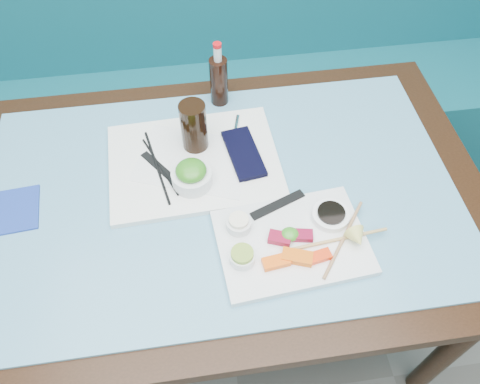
{
  "coord_description": "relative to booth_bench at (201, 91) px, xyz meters",
  "views": [
    {
      "loc": [
        -0.05,
        0.73,
        1.73
      ],
      "look_at": [
        0.04,
        1.41,
        0.8
      ],
      "focal_mm": 35.0,
      "sensor_mm": 36.0,
      "label": 1
    }
  ],
  "objects": [
    {
      "name": "booth_bench",
      "position": [
        0.0,
        0.0,
        0.0
      ],
      "size": [
        3.0,
        0.56,
        1.17
      ],
      "color": "#105865",
      "rests_on": "ground"
    },
    {
      "name": "dining_table",
      "position": [
        0.0,
        -0.84,
        0.29
      ],
      "size": [
        1.4,
        0.9,
        0.75
      ],
      "color": "black",
      "rests_on": "ground"
    },
    {
      "name": "glass_top",
      "position": [
        0.0,
        -0.84,
        0.38
      ],
      "size": [
        1.22,
        0.76,
        0.01
      ],
      "primitive_type": "cube",
      "color": "#5893B0",
      "rests_on": "dining_table"
    },
    {
      "name": "sashimi_plate",
      "position": [
        0.15,
        -1.02,
        0.39
      ],
      "size": [
        0.37,
        0.28,
        0.02
      ],
      "primitive_type": "cube",
      "rotation": [
        0.0,
        0.0,
        0.08
      ],
      "color": "white",
      "rests_on": "glass_top"
    },
    {
      "name": "salmon_left",
      "position": [
        0.1,
        -1.07,
        0.41
      ],
      "size": [
        0.07,
        0.04,
        0.02
      ],
      "primitive_type": "cube",
      "rotation": [
        0.0,
        0.0,
        0.12
      ],
      "color": "#FF590A",
      "rests_on": "sashimi_plate"
    },
    {
      "name": "salmon_mid",
      "position": [
        0.15,
        -1.07,
        0.41
      ],
      "size": [
        0.08,
        0.06,
        0.02
      ],
      "primitive_type": "cube",
      "rotation": [
        0.0,
        0.0,
        -0.34
      ],
      "color": "#E85A09",
      "rests_on": "sashimi_plate"
    },
    {
      "name": "salmon_right",
      "position": [
        0.2,
        -1.07,
        0.41
      ],
      "size": [
        0.06,
        0.04,
        0.01
      ],
      "primitive_type": "cube",
      "rotation": [
        0.0,
        0.0,
        0.18
      ],
      "color": "#FB330A",
      "rests_on": "sashimi_plate"
    },
    {
      "name": "tuna_left",
      "position": [
        0.12,
        -1.01,
        0.41
      ],
      "size": [
        0.06,
        0.05,
        0.02
      ],
      "primitive_type": "cube",
      "rotation": [
        0.0,
        0.0,
        -0.37
      ],
      "color": "maroon",
      "rests_on": "sashimi_plate"
    },
    {
      "name": "tuna_right",
      "position": [
        0.17,
        -1.01,
        0.41
      ],
      "size": [
        0.05,
        0.04,
        0.02
      ],
      "primitive_type": "cube",
      "rotation": [
        0.0,
        0.0,
        -0.19
      ],
      "color": "maroon",
      "rests_on": "sashimi_plate"
    },
    {
      "name": "seaweed_garnish",
      "position": [
        0.14,
        -1.01,
        0.41
      ],
      "size": [
        0.05,
        0.05,
        0.02
      ],
      "primitive_type": "ellipsoid",
      "rotation": [
        0.0,
        0.0,
        -0.37
      ],
      "color": "#358D20",
      "rests_on": "sashimi_plate"
    },
    {
      "name": "ramekin_wasabi",
      "position": [
        0.02,
        -1.05,
        0.41
      ],
      "size": [
        0.08,
        0.08,
        0.02
      ],
      "primitive_type": "cylinder",
      "rotation": [
        0.0,
        0.0,
        0.35
      ],
      "color": "white",
      "rests_on": "sashimi_plate"
    },
    {
      "name": "wasabi_fill",
      "position": [
        0.02,
        -1.05,
        0.43
      ],
      "size": [
        0.06,
        0.06,
        0.01
      ],
      "primitive_type": "cylinder",
      "rotation": [
        0.0,
        0.0,
        -0.16
      ],
      "color": "#83A535",
      "rests_on": "ramekin_wasabi"
    },
    {
      "name": "ramekin_ginger",
      "position": [
        0.03,
        -0.96,
        0.41
      ],
      "size": [
        0.08,
        0.08,
        0.03
      ],
      "primitive_type": "cylinder",
      "rotation": [
        0.0,
        0.0,
        -0.31
      ],
      "color": "silver",
      "rests_on": "sashimi_plate"
    },
    {
      "name": "ginger_fill",
      "position": [
        0.03,
        -0.96,
        0.43
      ],
      "size": [
        0.06,
        0.06,
        0.01
      ],
      "primitive_type": "cylinder",
      "rotation": [
        0.0,
        0.0,
        -0.35
      ],
      "color": "white",
      "rests_on": "ramekin_ginger"
    },
    {
      "name": "soy_dish",
      "position": [
        0.25,
        -0.97,
        0.41
      ],
      "size": [
        0.11,
        0.11,
        0.02
      ],
      "primitive_type": "cylinder",
      "rotation": [
        0.0,
        0.0,
        0.22
      ],
      "color": "white",
      "rests_on": "sashimi_plate"
    },
    {
      "name": "soy_fill",
      "position": [
        0.25,
        -0.97,
        0.42
      ],
      "size": [
        0.08,
        0.08,
        0.01
      ],
      "primitive_type": "cylinder",
      "rotation": [
        0.0,
        0.0,
        -0.26
      ],
      "color": "black",
      "rests_on": "soy_dish"
    },
    {
      "name": "lemon_wedge",
      "position": [
        0.29,
        -1.05,
        0.43
      ],
      "size": [
        0.06,
        0.05,
        0.05
      ],
      "primitive_type": "cone",
      "rotation": [
        1.57,
        0.0,
        0.15
      ],
      "color": "#E3DA6B",
      "rests_on": "sashimi_plate"
    },
    {
      "name": "chopstick_sleeve",
      "position": [
        0.13,
        -0.91,
        0.4
      ],
      "size": [
        0.15,
        0.08,
        0.0
      ],
      "primitive_type": "cube",
      "rotation": [
        0.0,
        0.0,
        0.38
      ],
      "color": "black",
      "rests_on": "sashimi_plate"
    },
    {
      "name": "wooden_chopstick_a",
      "position": [
        0.26,
        -1.03,
        0.41
      ],
      "size": [
        0.24,
        0.03,
        0.01
      ],
      "primitive_type": "cylinder",
      "rotation": [
        1.57,
        0.0,
        -1.48
      ],
      "color": "tan",
      "rests_on": "sashimi_plate"
    },
    {
      "name": "wooden_chopstick_b",
      "position": [
        0.27,
        -1.03,
        0.41
      ],
      "size": [
        0.15,
        0.19,
        0.01
      ],
      "primitive_type": "cylinder",
      "rotation": [
        1.57,
        0.0,
        -0.65
      ],
      "color": "#9F714B",
      "rests_on": "sashimi_plate"
    },
    {
      "name": "serving_tray",
      "position": [
        -0.06,
        -0.74,
        0.39
      ],
      "size": [
        0.47,
        0.36,
        0.02
      ],
      "primitive_type": "cube",
      "rotation": [
        0.0,
        0.0,
        0.04
      ],
      "color": "white",
      "rests_on": "glass_top"
    },
    {
      "name": "paper_placemat",
      "position": [
        -0.06,
        -0.74,
        0.4
      ],
      "size": [
        0.35,
        0.3,
        0.0
      ],
      "primitive_type": "cube",
      "rotation": [
        0.0,
        0.0,
        -0.36
      ],
      "color": "white",
      "rests_on": "serving_tray"
    },
    {
      "name": "seaweed_bowl",
      "position": [
        -0.07,
        -0.81,
        0.42
      ],
      "size": [
        0.13,
        0.13,
        0.04
      ],
      "primitive_type": "cylinder",
      "rotation": [
        0.0,
        0.0,
        0.29
      ],
      "color": "silver",
      "rests_on": "serving_tray"
    },
    {
      "name": "seaweed_salad",
      "position": [
        -0.07,
        -0.81,
        0.45
      ],
      "size": [
        0.1,
        0.1,
        0.04
      ],
      "primitive_type": "ellipsoid",
      "rotation": [
        0.0,
        0.0,
        0.33
      ],
      "color": "#30791B",
      "rests_on": "seaweed_bowl"
    },
    {
      "name": "cola_glass",
      "position": [
        -0.05,
        -0.68,
        0.47
      ],
      "size": [
        0.08,
        0.08,
        0.14
      ],
      "primitive_type": "cylinder",
      "rotation": [
        0.0,
        0.0,
        -0.09
      ],
      "color": "black",
      "rests_on": "serving_tray"
    },
    {
      "name": "navy_pouch",
      "position": [
        0.07,
        -0.74,
        0.41
      ],
      "size": [
        0.1,
        0.19,
        0.01
      ],
      "primitive_type": "cube",
      "rotation": [
        0.0,
        0.0,
        0.15
      ],
      "color": "black",
      "rests_on": "serving_tray"
    },
    {
      "name": "fork",
      "position": [
        0.07,
        -0.63,
        0.41
      ],
      "size": [
        0.03,
        0.08,
        0.01
      ],
      "primitive_type": "cylinder",
      "rotation": [
        1.57,
        0.0,
        -0.27
      ],
      "color": "silver",
      "rests_on": "serving_tray"
    },
    {
      "name": "black_chopstick_a",
      "position": [
        -0.16,
        -0.75,
        0.4
      ],
      "size": [
        0.06,
        0.26,
        0.01
      ],
      "primitive_type": "cylinder",
      "rotation": [
        1.57,
        0.0,
        0.21
      ],
      "color": "black",
      "rests_on": "serving_tray"
    },
    {
      "name": "black_chopstick_b",
      "position": [
        -0.15,
        -0.75,
        0.4
      ],
      "size": [
        0.09,
        0.21,
        0.01
      ],
      "primitive_type": "cylinder",
      "rotation": [
        1.57,
        0.0,
        0.39
      ],
      "color": "black",
      "rests_on": "serving_tray"
    },
    {
      "name": "tray_sleeve",
      "position": [
        -0.16,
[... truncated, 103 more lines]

